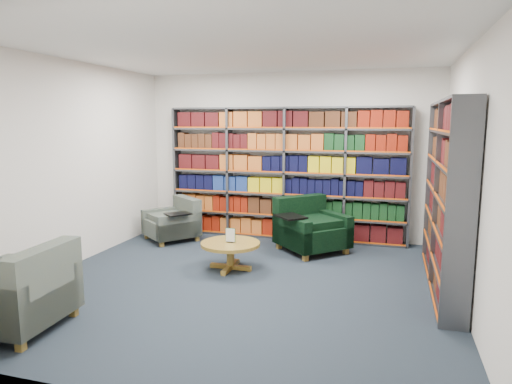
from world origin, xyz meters
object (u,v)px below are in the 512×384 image
(chair_green_right, at_px, (309,229))
(chair_teal_front, at_px, (21,296))
(chair_teal_left, at_px, (175,223))
(coffee_table, at_px, (230,248))

(chair_green_right, xyz_separation_m, chair_teal_front, (-2.14, -3.50, 0.00))
(chair_green_right, bearing_deg, chair_teal_front, -121.47)
(chair_teal_left, height_order, chair_teal_front, chair_teal_front)
(coffee_table, bearing_deg, chair_green_right, 55.99)
(chair_teal_left, relative_size, chair_teal_front, 0.99)
(chair_teal_front, height_order, coffee_table, chair_teal_front)
(chair_teal_left, xyz_separation_m, chair_green_right, (2.27, -0.01, 0.05))
(chair_teal_front, bearing_deg, chair_teal_left, 92.17)
(chair_teal_left, distance_m, chair_green_right, 2.27)
(chair_teal_left, height_order, chair_green_right, chair_green_right)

